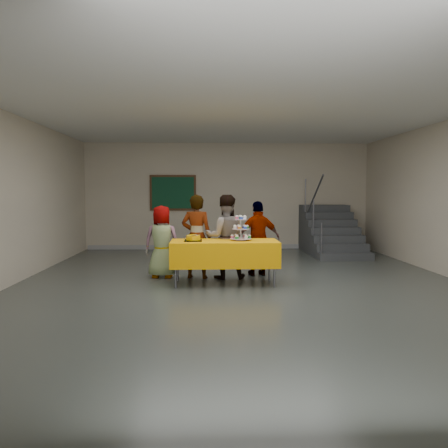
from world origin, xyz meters
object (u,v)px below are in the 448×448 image
object	(u,v)px
schoolchild_c	(225,237)
noticeboard	(173,193)
schoolchild_d	(259,239)
bake_table	(224,253)
schoolchild_a	(162,242)
cupcake_stand	(241,230)
schoolchild_b	(197,236)
bear_cake	(193,238)
staircase	(329,234)

from	to	relation	value
schoolchild_c	noticeboard	distance (m)	4.51
noticeboard	schoolchild_d	bearing A→B (deg)	-64.12
bake_table	schoolchild_a	world-z (taller)	schoolchild_a
bake_table	cupcake_stand	distance (m)	0.50
bake_table	schoolchild_d	bearing A→B (deg)	47.50
schoolchild_a	schoolchild_b	size ratio (longest dim) A/B	0.87
bear_cake	schoolchild_b	size ratio (longest dim) A/B	0.23
schoolchild_c	schoolchild_d	size ratio (longest dim) A/B	1.09
cupcake_stand	staircase	bearing A→B (deg)	55.02
bake_table	schoolchild_c	distance (m)	0.56
schoolchild_a	schoolchild_b	bearing A→B (deg)	178.75
bake_table	staircase	xyz separation A→B (m)	(2.99, 3.92, -0.07)
cupcake_stand	schoolchild_c	distance (m)	0.54
bear_cake	staircase	bearing A→B (deg)	48.01
bake_table	cupcake_stand	xyz separation A→B (m)	(0.29, 0.06, 0.39)
cupcake_stand	schoolchild_c	xyz separation A→B (m)	(-0.26, 0.45, -0.16)
schoolchild_b	staircase	xyz separation A→B (m)	(3.49, 3.36, -0.30)
noticeboard	schoolchild_c	bearing A→B (deg)	-73.17
cupcake_stand	staircase	world-z (taller)	staircase
bear_cake	noticeboard	bearing A→B (deg)	98.34
schoolchild_a	schoolchild_d	world-z (taller)	schoolchild_d
schoolchild_a	staircase	bearing A→B (deg)	-135.47
schoolchild_a	noticeboard	xyz separation A→B (m)	(-0.09, 4.11, 0.91)
schoolchild_d	noticeboard	world-z (taller)	noticeboard
bear_cake	schoolchild_c	bearing A→B (deg)	41.84
schoolchild_a	schoolchild_c	bearing A→B (deg)	179.90
schoolchild_c	noticeboard	bearing A→B (deg)	-76.09
schoolchild_b	noticeboard	world-z (taller)	noticeboard
cupcake_stand	bake_table	bearing A→B (deg)	-167.81
staircase	noticeboard	world-z (taller)	noticeboard
bake_table	schoolchild_a	size ratio (longest dim) A/B	1.37
schoolchild_b	schoolchild_c	world-z (taller)	schoolchild_b
schoolchild_a	noticeboard	size ratio (longest dim) A/B	1.06
cupcake_stand	schoolchild_d	xyz separation A→B (m)	(0.40, 0.69, -0.23)
bake_table	noticeboard	distance (m)	5.03
schoolchild_b	staircase	bearing A→B (deg)	-124.38
bear_cake	schoolchild_a	bearing A→B (deg)	133.04
cupcake_stand	schoolchild_d	bearing A→B (deg)	59.98
schoolchild_b	staircase	world-z (taller)	staircase
schoolchild_b	staircase	distance (m)	4.86
cupcake_stand	schoolchild_a	distance (m)	1.59
cupcake_stand	schoolchild_d	distance (m)	0.83
schoolchild_b	schoolchild_d	xyz separation A→B (m)	(1.19, 0.20, -0.07)
staircase	bear_cake	bearing A→B (deg)	-131.99
cupcake_stand	schoolchild_b	world-z (taller)	schoolchild_b
bear_cake	schoolchild_a	size ratio (longest dim) A/B	0.26
schoolchild_d	noticeboard	bearing A→B (deg)	-73.58
schoolchild_c	noticeboard	xyz separation A→B (m)	(-1.28, 4.24, 0.81)
bear_cake	schoolchild_c	xyz separation A→B (m)	(0.58, 0.52, -0.04)
staircase	bake_table	bearing A→B (deg)	-127.35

